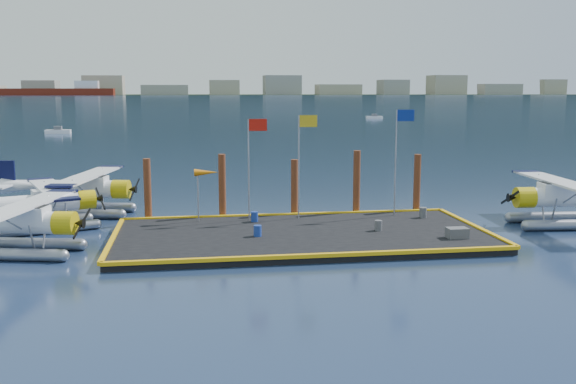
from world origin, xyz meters
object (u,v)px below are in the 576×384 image
drum_5 (255,217)px  piling_4 (417,185)px  seaplane_a (18,226)px  flagpole_red (252,153)px  drum_1 (378,226)px  crate (457,233)px  windsock (206,174)px  seaplane_b (45,206)px  piling_0 (148,192)px  flagpole_yellow (302,150)px  flagpole_blue (399,146)px  piling_2 (294,190)px  seaplane_d (566,200)px  drum_4 (423,213)px  piling_3 (357,184)px  drum_3 (258,231)px  seaplane_c (83,192)px  piling_1 (222,188)px

drum_5 → piling_4: 11.04m
seaplane_a → flagpole_red: (12.06, 4.94, 2.92)m
flagpole_red → drum_1: bearing=-31.7°
crate → windsock: (-12.88, 6.38, 2.56)m
seaplane_b → piling_0: piling_0 is taller
flagpole_yellow → flagpole_blue: (5.99, -0.00, 0.17)m
seaplane_a → piling_2: piling_2 is taller
flagpole_red → piling_4: size_ratio=1.50×
seaplane_d → drum_4: bearing=82.3°
piling_0 → piling_2: (9.00, 0.00, -0.10)m
flagpole_yellow → piling_3: 4.75m
seaplane_a → piling_4: (22.86, 6.54, 0.52)m
piling_0 → piling_2: bearing=0.0°
drum_3 → windsock: (-2.57, 4.41, 2.53)m
seaplane_b → windsock: bearing=64.8°
drum_5 → crate: drum_5 is taller
drum_4 → piling_3: bearing=143.8°
seaplane_c → crate: 23.65m
piling_0 → piling_4: size_ratio=1.00×
crate → flagpole_blue: 7.62m
drum_1 → piling_4: size_ratio=0.14×
drum_4 → piling_2: 8.01m
piling_0 → piling_3: (13.00, 0.00, 0.15)m
seaplane_b → flagpole_red: flagpole_red is taller
drum_4 → drum_5: bearing=178.0°
seaplane_a → piling_1: 12.26m
seaplane_c → piling_2: piling_2 is taller
seaplane_b → piling_1: piling_1 is taller
drum_5 → piling_2: piling_2 is taller
seaplane_d → flagpole_yellow: bearing=84.5°
piling_1 → crate: bearing=-33.9°
flagpole_blue → windsock: flagpole_blue is taller
piling_2 → drum_3: bearing=-116.2°
seaplane_a → drum_5: seaplane_a is taller
drum_5 → piling_2: 3.71m
drum_5 → piling_0: (-6.26, 2.20, 1.30)m
seaplane_d → crate: bearing=118.0°
drum_1 → crate: size_ratio=0.53×
seaplane_b → seaplane_c: size_ratio=0.91×
piling_0 → drum_1: bearing=-23.9°
seaplane_b → drum_4: size_ratio=14.62×
crate → drum_3: bearing=169.2°
seaplane_b → seaplane_c: (1.44, 4.32, 0.11)m
flagpole_blue → seaplane_a: bearing=-166.8°
flagpole_blue → flagpole_yellow: bearing=180.0°
flagpole_yellow → piling_2: bearing=97.2°
seaplane_c → flagpole_blue: flagpole_blue is taller
seaplane_b → piling_0: size_ratio=2.29×
piling_2 → piling_4: 8.00m
flagpole_red → seaplane_c: bearing=154.3°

